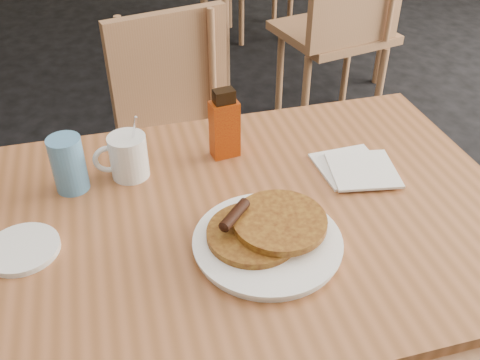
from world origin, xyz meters
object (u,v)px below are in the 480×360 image
object	(u,v)px
main_table	(234,230)
syrup_bottle	(225,126)
chair_neighbor_near	(344,15)
pancake_plate	(267,237)
coffee_mug	(127,156)
chair_main_far	(178,128)
blue_tumbler	(68,164)

from	to	relation	value
main_table	syrup_bottle	bearing A→B (deg)	81.41
chair_neighbor_near	syrup_bottle	world-z (taller)	chair_neighbor_near
chair_neighbor_near	main_table	bearing A→B (deg)	-134.52
main_table	syrup_bottle	distance (m)	0.25
pancake_plate	chair_neighbor_near	bearing A→B (deg)	61.06
pancake_plate	coffee_mug	bearing A→B (deg)	128.31
chair_main_far	chair_neighbor_near	xyz separation A→B (m)	(0.86, 0.64, 0.09)
main_table	chair_neighbor_near	size ratio (longest dim) A/B	1.18
main_table	syrup_bottle	world-z (taller)	syrup_bottle
chair_neighbor_near	pancake_plate	world-z (taller)	chair_neighbor_near
chair_neighbor_near	chair_main_far	bearing A→B (deg)	-156.22
coffee_mug	blue_tumbler	distance (m)	0.12
main_table	chair_main_far	xyz separation A→B (m)	(-0.01, 0.73, -0.18)
blue_tumbler	chair_main_far	bearing A→B (deg)	61.52
chair_main_far	pancake_plate	bearing A→B (deg)	-99.92
syrup_bottle	blue_tumbler	world-z (taller)	syrup_bottle
coffee_mug	chair_main_far	bearing A→B (deg)	63.73
main_table	blue_tumbler	world-z (taller)	blue_tumbler
main_table	pancake_plate	size ratio (longest dim) A/B	4.34
syrup_bottle	pancake_plate	bearing A→B (deg)	-97.00
main_table	blue_tumbler	xyz separation A→B (m)	(-0.31, 0.18, 0.10)
chair_neighbor_near	blue_tumbler	world-z (taller)	chair_neighbor_near
pancake_plate	syrup_bottle	xyz separation A→B (m)	(-0.01, 0.32, 0.06)
chair_main_far	blue_tumbler	distance (m)	0.69
pancake_plate	coffee_mug	world-z (taller)	coffee_mug
chair_main_far	syrup_bottle	distance (m)	0.59
pancake_plate	syrup_bottle	bearing A→B (deg)	91.04
syrup_bottle	main_table	bearing A→B (deg)	-106.64
pancake_plate	coffee_mug	xyz separation A→B (m)	(-0.23, 0.29, 0.03)
main_table	chair_neighbor_near	world-z (taller)	chair_neighbor_near
chair_neighbor_near	blue_tumbler	distance (m)	1.68
main_table	blue_tumbler	bearing A→B (deg)	150.79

